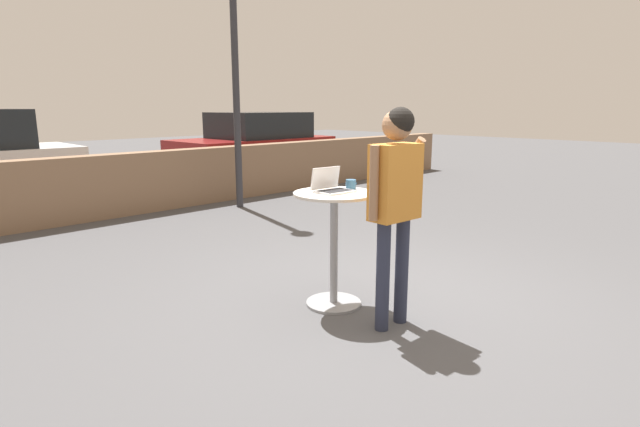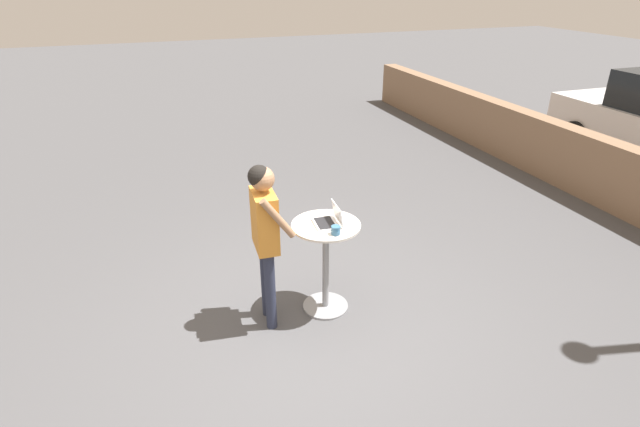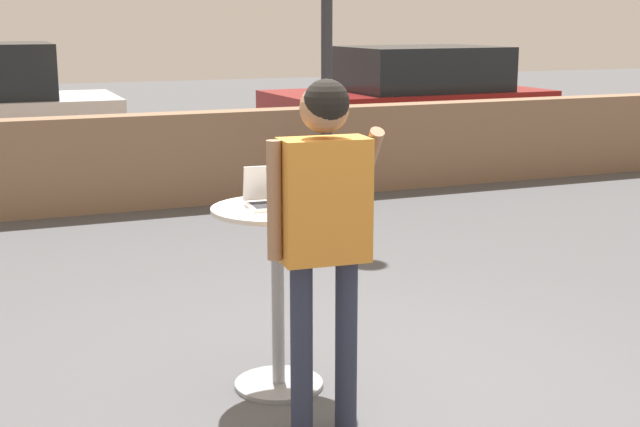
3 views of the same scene
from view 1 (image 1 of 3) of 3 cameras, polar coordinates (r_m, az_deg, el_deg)
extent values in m
plane|color=#4C4C4F|center=(4.69, 7.13, -10.15)|extent=(50.00, 50.00, 0.00)
cube|color=#84664C|center=(8.89, -21.60, 3.11)|extent=(17.94, 0.35, 1.02)
cylinder|color=gray|center=(4.64, 1.56, -10.18)|extent=(0.50, 0.50, 0.03)
cylinder|color=gray|center=(4.47, 1.60, -4.15)|extent=(0.07, 0.07, 0.99)
cylinder|color=beige|center=(4.36, 1.64, 2.26)|extent=(0.72, 0.72, 0.02)
cube|color=silver|center=(4.35, 1.73, 2.52)|extent=(0.33, 0.25, 0.02)
cube|color=black|center=(4.34, 1.73, 2.65)|extent=(0.29, 0.20, 0.00)
cube|color=silver|center=(4.42, 0.62, 4.08)|extent=(0.32, 0.07, 0.20)
cube|color=white|center=(4.42, 0.67, 4.09)|extent=(0.29, 0.05, 0.17)
cylinder|color=#336084|center=(4.53, 3.54, 3.34)|extent=(0.09, 0.09, 0.09)
torus|color=#336084|center=(4.57, 4.03, 3.44)|extent=(0.04, 0.01, 0.04)
cylinder|color=#282D42|center=(4.02, 7.20, -7.17)|extent=(0.11, 0.11, 0.90)
cylinder|color=#282D42|center=(4.19, 9.31, -6.43)|extent=(0.11, 0.11, 0.90)
cube|color=orange|center=(3.93, 8.61, 3.57)|extent=(0.43, 0.24, 0.59)
sphere|color=#936B4C|center=(3.89, 8.81, 9.95)|extent=(0.23, 0.23, 0.23)
sphere|color=black|center=(3.87, 9.16, 10.37)|extent=(0.22, 0.22, 0.22)
cylinder|color=#936B4C|center=(3.74, 6.18, 3.45)|extent=(0.07, 0.07, 0.56)
cylinder|color=#936B4C|center=(4.15, 9.96, 5.76)|extent=(0.09, 0.34, 0.43)
cylinder|color=black|center=(10.08, -29.23, 2.28)|extent=(0.64, 0.23, 0.64)
cylinder|color=black|center=(11.70, -31.39, 3.21)|extent=(0.64, 0.23, 0.64)
cube|color=maroon|center=(12.56, -7.58, 6.96)|extent=(4.03, 2.02, 0.70)
cube|color=black|center=(12.65, -6.95, 10.01)|extent=(2.24, 1.73, 0.62)
cylinder|color=black|center=(11.14, -9.52, 4.62)|extent=(0.71, 0.24, 0.70)
cylinder|color=black|center=(12.61, -14.50, 5.27)|extent=(0.71, 0.24, 0.70)
cylinder|color=black|center=(12.76, -0.65, 5.73)|extent=(0.71, 0.24, 0.70)
cylinder|color=black|center=(14.06, -5.96, 6.26)|extent=(0.71, 0.24, 0.70)
cylinder|color=#2D2D33|center=(8.97, -9.66, 16.19)|extent=(0.12, 0.12, 4.87)
camera|label=2|loc=(7.67, 37.00, 21.96)|focal=28.00mm
camera|label=3|loc=(2.18, 90.81, 7.18)|focal=50.00mm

